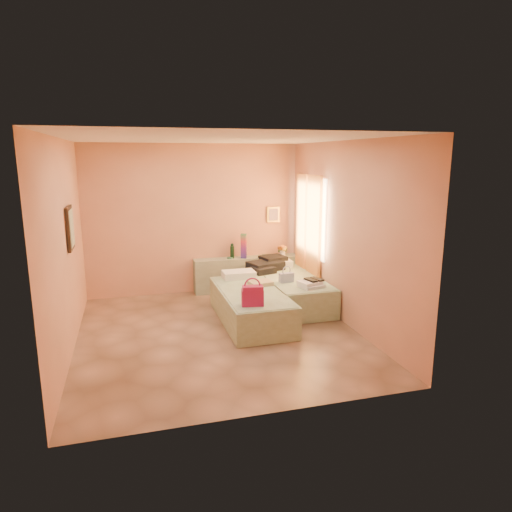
% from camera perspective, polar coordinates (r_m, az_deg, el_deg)
% --- Properties ---
extents(ground, '(4.50, 4.50, 0.00)m').
position_cam_1_polar(ground, '(6.86, -4.70, -9.64)').
color(ground, tan).
rests_on(ground, ground).
extents(room_walls, '(4.02, 4.51, 2.81)m').
position_cam_1_polar(room_walls, '(7.00, -4.20, 5.95)').
color(room_walls, '#E29F78').
rests_on(room_walls, ground).
extents(headboard_ledge, '(2.05, 0.30, 0.65)m').
position_cam_1_polar(headboard_ledge, '(8.91, -1.18, -2.20)').
color(headboard_ledge, '#A2B090').
rests_on(headboard_ledge, ground).
extents(bed_left, '(0.91, 2.00, 0.50)m').
position_cam_1_polar(bed_left, '(7.27, -0.67, -6.22)').
color(bed_left, '#ACCBA3').
rests_on(bed_left, ground).
extents(bed_right, '(0.91, 2.00, 0.50)m').
position_cam_1_polar(bed_right, '(8.09, 4.37, -4.31)').
color(bed_right, '#ACCBA3').
rests_on(bed_right, ground).
extents(water_bottle, '(0.09, 0.09, 0.27)m').
position_cam_1_polar(water_bottle, '(8.74, -3.00, 0.59)').
color(water_bottle, '#123221').
rests_on(water_bottle, headboard_ledge).
extents(rainbow_box, '(0.14, 0.14, 0.47)m').
position_cam_1_polar(rainbow_box, '(8.73, -1.54, 1.25)').
color(rainbow_box, '#A7144C').
rests_on(rainbow_box, headboard_ledge).
extents(small_dish, '(0.13, 0.13, 0.03)m').
position_cam_1_polar(small_dish, '(8.73, -3.29, -0.24)').
color(small_dish, '#447C61').
rests_on(small_dish, headboard_ledge).
extents(green_book, '(0.17, 0.13, 0.03)m').
position_cam_1_polar(green_book, '(8.94, 1.39, 0.08)').
color(green_book, '#213F2A').
rests_on(green_book, headboard_ledge).
extents(flower_vase, '(0.25, 0.25, 0.26)m').
position_cam_1_polar(flower_vase, '(8.93, 3.34, 0.82)').
color(flower_vase, white).
rests_on(flower_vase, headboard_ledge).
extents(magenta_handbag, '(0.33, 0.22, 0.29)m').
position_cam_1_polar(magenta_handbag, '(6.45, -0.45, -4.96)').
color(magenta_handbag, '#A7144C').
rests_on(magenta_handbag, bed_left).
extents(khaki_garment, '(0.40, 0.34, 0.06)m').
position_cam_1_polar(khaki_garment, '(7.50, 0.57, -3.38)').
color(khaki_garment, tan).
rests_on(khaki_garment, bed_left).
extents(clothes_pile, '(0.81, 0.81, 0.20)m').
position_cam_1_polar(clothes_pile, '(8.49, 1.54, -1.04)').
color(clothes_pile, black).
rests_on(clothes_pile, bed_right).
extents(blue_handbag, '(0.25, 0.13, 0.16)m').
position_cam_1_polar(blue_handbag, '(7.66, 3.83, -2.70)').
color(blue_handbag, '#3A4E8C').
rests_on(blue_handbag, bed_right).
extents(towel_stack, '(0.41, 0.37, 0.10)m').
position_cam_1_polar(towel_stack, '(7.40, 6.92, -3.53)').
color(towel_stack, white).
rests_on(towel_stack, bed_right).
extents(sandal_pair, '(0.25, 0.30, 0.03)m').
position_cam_1_polar(sandal_pair, '(7.44, 7.27, -2.95)').
color(sandal_pair, black).
rests_on(sandal_pair, towel_stack).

